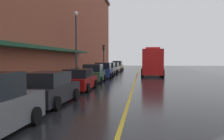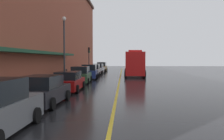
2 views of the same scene
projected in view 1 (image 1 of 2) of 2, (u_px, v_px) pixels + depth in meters
name	position (u px, v px, depth m)	size (l,w,h in m)	color
ground_plane	(136.00, 78.00, 28.96)	(112.00, 112.00, 0.00)	black
sidewalk_left	(84.00, 77.00, 29.70)	(2.40, 70.00, 0.15)	#9E9B93
lane_center_stripe	(136.00, 78.00, 28.96)	(0.16, 70.00, 0.01)	gold
brick_building_left	(32.00, 11.00, 29.06)	(10.62, 64.00, 15.62)	brown
parked_car_1	(48.00, 89.00, 12.44)	(2.26, 4.55, 1.64)	black
parked_car_2	(79.00, 80.00, 18.24)	(2.07, 4.56, 1.56)	maroon
parked_car_3	(93.00, 74.00, 24.45)	(2.16, 4.47, 1.77)	#2D5133
parked_car_4	(103.00, 71.00, 29.76)	(2.23, 4.18, 1.84)	navy
parked_car_5	(109.00, 69.00, 35.50)	(2.10, 4.46, 1.74)	silver
parked_car_6	(113.00, 68.00, 40.80)	(2.10, 4.69, 1.71)	silver
parked_car_7	(118.00, 66.00, 47.01)	(2.04, 4.41, 1.90)	#A5844C
fire_truck	(152.00, 62.00, 34.35)	(3.04, 9.44, 3.73)	red
parking_meter_0	(106.00, 66.00, 41.82)	(0.14, 0.18, 1.33)	#4C4C51
parking_meter_1	(111.00, 65.00, 48.21)	(0.14, 0.18, 1.33)	#4C4C51
parking_meter_2	(47.00, 78.00, 15.98)	(0.14, 0.18, 1.33)	#4C4C51
parking_meter_3	(78.00, 72.00, 23.72)	(0.14, 0.18, 1.33)	#4C4C51
street_lamp_left	(76.00, 38.00, 25.21)	(0.44, 0.44, 6.94)	#33383D
traffic_light_near	(104.00, 53.00, 39.06)	(0.38, 0.36, 4.30)	#232326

